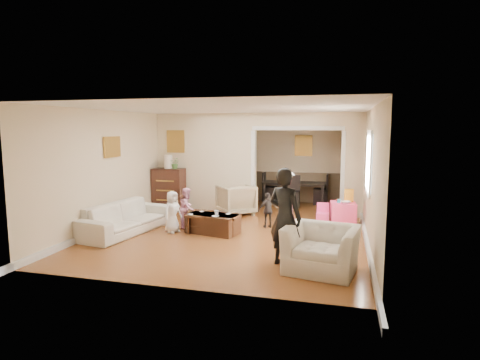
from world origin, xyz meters
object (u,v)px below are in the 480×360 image
(coffee_table, at_px, (213,224))
(child_toddler, at_px, (268,210))
(child_kneel_b, at_px, (187,208))
(coffee_cup, at_px, (217,213))
(adult_person, at_px, (285,217))
(table_lamp, at_px, (168,162))
(dining_table, at_px, (295,192))
(armchair_front, at_px, (321,249))
(cyan_cup, at_px, (339,201))
(play_table, at_px, (343,214))
(dresser, at_px, (169,189))
(sofa, at_px, (126,218))
(child_kneel_a, at_px, (173,212))
(armchair_back, at_px, (236,200))

(coffee_table, relative_size, child_toddler, 1.37)
(child_kneel_b, bearing_deg, coffee_cup, -119.76)
(child_kneel_b, bearing_deg, coffee_table, -119.33)
(adult_person, xyz_separation_m, child_kneel_b, (-2.45, 1.91, -0.35))
(table_lamp, distance_m, dining_table, 3.82)
(armchair_front, distance_m, adult_person, 0.75)
(table_lamp, bearing_deg, cyan_cup, -8.30)
(armchair_front, height_order, child_toddler, child_toddler)
(play_table, relative_size, cyan_cup, 6.86)
(dresser, bearing_deg, coffee_cup, -45.59)
(sofa, bearing_deg, table_lamp, 12.30)
(dresser, relative_size, coffee_cup, 10.69)
(dresser, distance_m, table_lamp, 0.75)
(coffee_cup, xyz_separation_m, play_table, (2.56, 1.46, -0.19))
(play_table, height_order, cyan_cup, cyan_cup)
(armchair_front, distance_m, play_table, 3.14)
(dresser, xyz_separation_m, child_toddler, (2.97, -1.26, -0.17))
(adult_person, xyz_separation_m, child_kneel_a, (-2.60, 1.46, -0.35))
(child_kneel_b, relative_size, child_toddler, 1.14)
(adult_person, bearing_deg, child_toddler, -47.37)
(armchair_back, xyz_separation_m, coffee_cup, (0.10, -1.95, 0.07))
(coffee_cup, distance_m, cyan_cup, 2.84)
(play_table, xyz_separation_m, dining_table, (-1.38, 2.44, 0.06))
(adult_person, distance_m, child_toddler, 2.49)
(armchair_back, height_order, armchair_front, armchair_back)
(adult_person, bearing_deg, coffee_cup, -17.28)
(table_lamp, height_order, child_kneel_b, table_lamp)
(sofa, relative_size, play_table, 3.98)
(coffee_table, bearing_deg, armchair_front, -36.28)
(coffee_table, xyz_separation_m, play_table, (2.66, 1.41, 0.06))
(armchair_back, height_order, coffee_cup, armchair_back)
(adult_person, height_order, child_toddler, adult_person)
(sofa, height_order, armchair_front, armchair_front)
(cyan_cup, height_order, child_toddler, child_toddler)
(play_table, xyz_separation_m, child_kneel_b, (-3.36, -1.11, 0.19))
(coffee_table, relative_size, play_table, 1.97)
(coffee_cup, bearing_deg, coffee_table, 153.43)
(armchair_front, xyz_separation_m, dining_table, (-1.06, 5.56, -0.03))
(coffee_cup, relative_size, dining_table, 0.06)
(child_kneel_a, bearing_deg, dresser, 50.17)
(sofa, relative_size, cyan_cup, 27.31)
(child_kneel_a, bearing_deg, coffee_table, -56.12)
(dresser, xyz_separation_m, child_kneel_b, (1.22, -1.71, -0.12))
(dresser, height_order, dining_table, dresser)
(cyan_cup, distance_m, child_kneel_a, 3.73)
(dining_table, bearing_deg, child_kneel_b, -117.94)
(armchair_front, distance_m, dresser, 5.66)
(sofa, bearing_deg, dresser, 12.30)
(coffee_table, xyz_separation_m, child_toddler, (1.05, 0.75, 0.19))
(dining_table, height_order, child_toddler, child_toddler)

